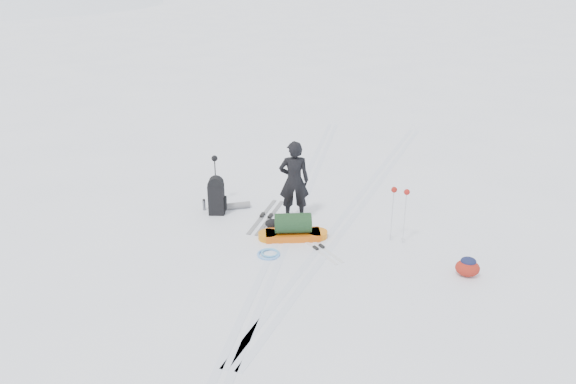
% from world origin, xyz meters
% --- Properties ---
extents(ground, '(200.00, 200.00, 0.00)m').
position_xyz_m(ground, '(0.00, 0.00, 0.00)').
color(ground, white).
rests_on(ground, ground).
extents(ski_tracks, '(3.38, 17.97, 0.01)m').
position_xyz_m(ski_tracks, '(0.61, 0.88, 0.00)').
color(ski_tracks, silver).
rests_on(ski_tracks, ground).
extents(skier, '(0.81, 0.65, 1.95)m').
position_xyz_m(skier, '(0.01, 0.56, 0.97)').
color(skier, black).
rests_on(skier, ground).
extents(pulk_sled, '(1.61, 0.91, 0.59)m').
position_xyz_m(pulk_sled, '(0.24, -0.43, 0.23)').
color(pulk_sled, '#D1560C').
rests_on(pulk_sled, ground).
extents(expedition_rucksack, '(0.91, 0.83, 0.96)m').
position_xyz_m(expedition_rucksack, '(-1.83, 0.40, 0.45)').
color(expedition_rucksack, black).
rests_on(expedition_rucksack, ground).
extents(ski_poles_black, '(0.15, 0.18, 1.26)m').
position_xyz_m(ski_poles_black, '(-2.16, 1.02, 1.03)').
color(ski_poles_black, black).
rests_on(ski_poles_black, ground).
extents(ski_poles_silver, '(0.40, 0.19, 1.28)m').
position_xyz_m(ski_poles_silver, '(2.49, -0.00, 1.07)').
color(ski_poles_silver, silver).
rests_on(ski_poles_silver, ground).
extents(touring_skis_grey, '(0.34, 2.02, 0.07)m').
position_xyz_m(touring_skis_grey, '(-0.66, 0.47, 0.02)').
color(touring_skis_grey, gray).
rests_on(touring_skis_grey, ground).
extents(touring_skis_white, '(1.29, 1.27, 0.06)m').
position_xyz_m(touring_skis_white, '(0.90, -0.76, 0.01)').
color(touring_skis_white, silver).
rests_on(touring_skis_white, ground).
extents(rope_coil, '(0.52, 0.52, 0.06)m').
position_xyz_m(rope_coil, '(-0.05, -1.31, 0.03)').
color(rope_coil, '#609DE9').
rests_on(rope_coil, ground).
extents(small_daypack, '(0.57, 0.50, 0.41)m').
position_xyz_m(small_daypack, '(3.95, -1.10, 0.20)').
color(small_daypack, maroon).
rests_on(small_daypack, ground).
extents(thermos_pair, '(0.30, 0.17, 0.29)m').
position_xyz_m(thermos_pair, '(-2.17, 0.51, 0.14)').
color(thermos_pair, slate).
rests_on(thermos_pair, ground).
extents(stuff_sack, '(0.43, 0.38, 0.22)m').
position_xyz_m(stuff_sack, '(-0.34, -0.07, 0.11)').
color(stuff_sack, black).
rests_on(stuff_sack, ground).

